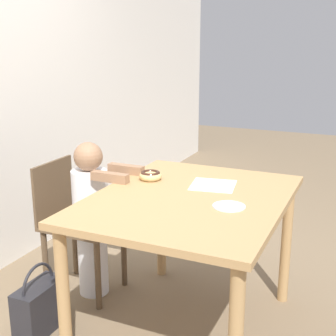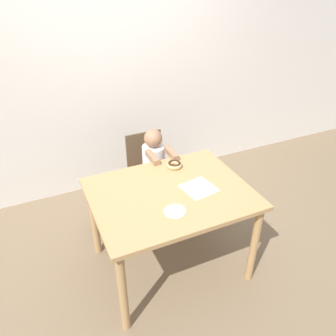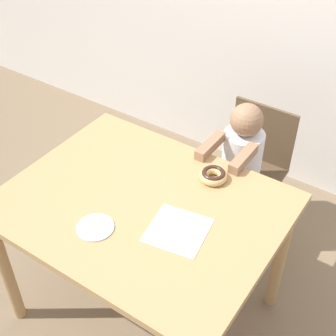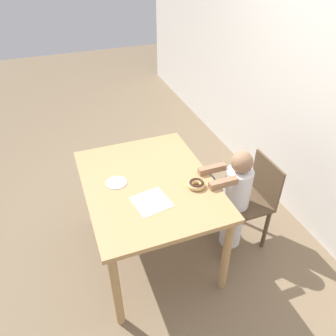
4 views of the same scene
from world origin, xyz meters
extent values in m
plane|color=#7A664C|center=(0.00, 0.00, 0.00)|extent=(12.00, 12.00, 0.00)
cube|color=silver|center=(0.00, 1.47, 1.25)|extent=(8.00, 0.05, 2.50)
cube|color=tan|center=(0.00, 0.00, 0.76)|extent=(1.19, 0.93, 0.03)
cylinder|color=tan|center=(-0.53, -0.41, 0.37)|extent=(0.06, 0.06, 0.74)
cylinder|color=tan|center=(0.53, -0.41, 0.37)|extent=(0.06, 0.06, 0.74)
cylinder|color=tan|center=(-0.53, 0.41, 0.37)|extent=(0.06, 0.06, 0.74)
cylinder|color=tan|center=(0.53, 0.41, 0.37)|extent=(0.06, 0.06, 0.74)
cube|color=brown|center=(0.14, 0.75, 0.44)|extent=(0.37, 0.44, 0.03)
cube|color=brown|center=(0.14, 0.96, 0.64)|extent=(0.37, 0.02, 0.36)
cylinder|color=brown|center=(-0.01, 0.56, 0.22)|extent=(0.04, 0.04, 0.43)
cylinder|color=brown|center=(0.30, 0.56, 0.22)|extent=(0.04, 0.04, 0.43)
cylinder|color=brown|center=(-0.01, 0.94, 0.22)|extent=(0.04, 0.04, 0.43)
cylinder|color=brown|center=(0.30, 0.94, 0.22)|extent=(0.04, 0.04, 0.43)
cylinder|color=white|center=(0.14, 0.69, 0.23)|extent=(0.18, 0.18, 0.46)
cylinder|color=white|center=(0.14, 0.69, 0.62)|extent=(0.21, 0.21, 0.34)
sphere|color=#997051|center=(0.14, 0.69, 0.88)|extent=(0.17, 0.17, 0.17)
cube|color=#997051|center=(0.05, 0.50, 0.80)|extent=(0.05, 0.22, 0.05)
cube|color=#997051|center=(0.24, 0.50, 0.80)|extent=(0.05, 0.22, 0.05)
torus|color=#DBB270|center=(0.18, 0.31, 0.80)|extent=(0.13, 0.13, 0.04)
torus|color=#381E14|center=(0.18, 0.31, 0.81)|extent=(0.11, 0.11, 0.02)
cube|color=white|center=(0.22, -0.05, 0.78)|extent=(0.27, 0.27, 0.00)
cube|color=#232328|center=(-0.32, 0.73, 0.14)|extent=(0.31, 0.14, 0.27)
torus|color=#232328|center=(-0.32, 0.73, 0.27)|extent=(0.25, 0.02, 0.25)
cylinder|color=silver|center=(-0.07, -0.22, 0.78)|extent=(0.16, 0.16, 0.01)
camera|label=1|loc=(-2.07, -0.81, 1.53)|focal=50.00mm
camera|label=2|loc=(-0.84, -1.81, 2.22)|focal=35.00mm
camera|label=3|loc=(0.91, -1.15, 2.18)|focal=50.00mm
camera|label=4|loc=(1.82, -0.53, 2.29)|focal=35.00mm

